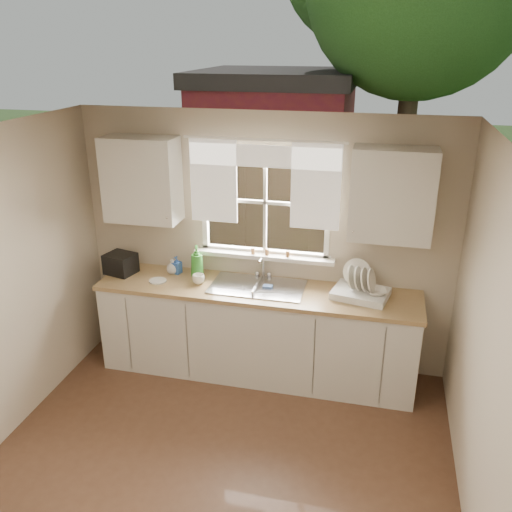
% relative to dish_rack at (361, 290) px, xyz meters
% --- Properties ---
extents(ground, '(4.00, 4.00, 0.00)m').
position_rel_dish_rack_xyz_m(ground, '(-0.95, -1.74, -0.98)').
color(ground, brown).
rests_on(ground, ground).
extents(room_walls, '(3.62, 4.02, 2.50)m').
position_rel_dish_rack_xyz_m(room_walls, '(-0.95, -1.80, 0.26)').
color(room_walls, beige).
rests_on(room_walls, ground).
extents(ceiling, '(3.60, 4.00, 0.02)m').
position_rel_dish_rack_xyz_m(ceiling, '(-0.95, -1.74, 1.52)').
color(ceiling, silver).
rests_on(ceiling, room_walls).
extents(window, '(1.38, 0.16, 1.06)m').
position_rel_dish_rack_xyz_m(window, '(-0.95, 0.27, 0.51)').
color(window, white).
rests_on(window, room_walls).
extents(curtains, '(1.50, 0.03, 0.81)m').
position_rel_dish_rack_xyz_m(curtains, '(-0.95, 0.21, 0.96)').
color(curtains, white).
rests_on(curtains, room_walls).
extents(base_cabinets, '(3.00, 0.62, 0.87)m').
position_rel_dish_rack_xyz_m(base_cabinets, '(-0.95, -0.06, -0.54)').
color(base_cabinets, silver).
rests_on(base_cabinets, ground).
extents(countertop, '(3.04, 0.65, 0.04)m').
position_rel_dish_rack_xyz_m(countertop, '(-0.95, -0.06, -0.09)').
color(countertop, '#A68453').
rests_on(countertop, base_cabinets).
extents(upper_cabinet_left, '(0.70, 0.33, 0.80)m').
position_rel_dish_rack_xyz_m(upper_cabinet_left, '(-2.10, 0.09, 0.87)').
color(upper_cabinet_left, silver).
rests_on(upper_cabinet_left, room_walls).
extents(upper_cabinet_right, '(0.70, 0.33, 0.80)m').
position_rel_dish_rack_xyz_m(upper_cabinet_right, '(0.20, 0.09, 0.87)').
color(upper_cabinet_right, silver).
rests_on(upper_cabinet_right, room_walls).
extents(wall_outlet, '(0.08, 0.01, 0.12)m').
position_rel_dish_rack_xyz_m(wall_outlet, '(-0.07, 0.25, 0.10)').
color(wall_outlet, beige).
rests_on(wall_outlet, room_walls).
extents(sill_jars, '(0.38, 0.04, 0.06)m').
position_rel_dish_rack_xyz_m(sill_jars, '(-0.89, 0.20, 0.20)').
color(sill_jars, brown).
rests_on(sill_jars, window).
extents(backyard, '(20.00, 10.00, 6.13)m').
position_rel_dish_rack_xyz_m(backyard, '(-0.37, 6.68, 2.48)').
color(backyard, '#335421').
rests_on(backyard, ground).
extents(sink, '(0.88, 0.52, 0.40)m').
position_rel_dish_rack_xyz_m(sink, '(-0.95, -0.02, -0.14)').
color(sink, '#B7B7BC').
rests_on(sink, countertop).
extents(dish_rack, '(0.55, 0.46, 0.31)m').
position_rel_dish_rack_xyz_m(dish_rack, '(0.00, 0.00, 0.00)').
color(dish_rack, white).
rests_on(dish_rack, countertop).
extents(bowl, '(0.23, 0.23, 0.05)m').
position_rel_dish_rack_xyz_m(bowl, '(0.14, -0.05, 0.02)').
color(bowl, white).
rests_on(bowl, dish_rack).
extents(soap_bottle_a, '(0.16, 0.16, 0.33)m').
position_rel_dish_rack_xyz_m(soap_bottle_a, '(-1.57, 0.05, 0.10)').
color(soap_bottle_a, '#328A2D').
rests_on(soap_bottle_a, countertop).
extents(soap_bottle_b, '(0.10, 0.10, 0.18)m').
position_rel_dish_rack_xyz_m(soap_bottle_b, '(-1.81, 0.11, 0.02)').
color(soap_bottle_b, '#2D57AA').
rests_on(soap_bottle_b, countertop).
extents(soap_bottle_c, '(0.14, 0.14, 0.15)m').
position_rel_dish_rack_xyz_m(soap_bottle_c, '(-1.85, 0.09, 0.01)').
color(soap_bottle_c, beige).
rests_on(soap_bottle_c, countertop).
extents(saucer, '(0.17, 0.17, 0.01)m').
position_rel_dish_rack_xyz_m(saucer, '(-1.92, -0.12, -0.06)').
color(saucer, silver).
rests_on(saucer, countertop).
extents(cup, '(0.15, 0.15, 0.09)m').
position_rel_dish_rack_xyz_m(cup, '(-1.52, -0.08, -0.02)').
color(cup, silver).
rests_on(cup, countertop).
extents(black_appliance, '(0.32, 0.30, 0.20)m').
position_rel_dish_rack_xyz_m(black_appliance, '(-2.35, -0.01, 0.03)').
color(black_appliance, black).
rests_on(black_appliance, countertop).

